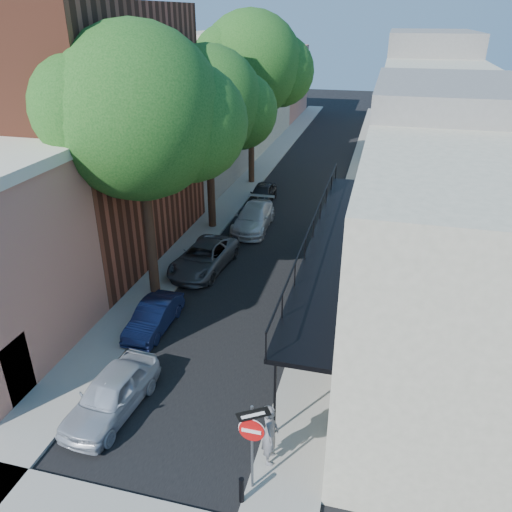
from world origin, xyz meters
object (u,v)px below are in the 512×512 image
Objects in this scene: parked_car_c at (204,257)px; pedestrian at (270,434)px; parked_car_a at (111,394)px; sign_post at (252,434)px; bollard at (242,490)px; oak_near at (151,116)px; parked_car_e at (262,194)px; oak_mid at (216,105)px; oak_far at (258,66)px; parked_car_d at (254,217)px; parked_car_b at (154,317)px.

parked_car_c is 12.26m from pedestrian.
sign_post is at bearing -14.60° from parked_car_a.
bollard is 13.78m from oak_near.
parked_car_e is at bearing 83.77° from oak_near.
bollard is at bearing -108.56° from sign_post.
parked_car_c is at bearing -79.87° from oak_mid.
sign_post reaches higher than pedestrian.
oak_far reaches higher than oak_near.
oak_mid is 9.12m from oak_far.
pedestrian is (0.40, 1.49, 0.57)m from bollard.
oak_mid is 0.86× the size of oak_far.
oak_mid reaches higher than parked_car_d.
pedestrian is (6.00, -5.35, 0.51)m from parked_car_b.
parked_car_c reaches higher than parked_car_e.
bollard is 18.52m from parked_car_d.
oak_near reaches higher than oak_mid.
parked_car_c is (-0.53, 10.02, -0.02)m from parked_car_a.
oak_far reaches higher than parked_car_d.
parked_car_a is 20.27m from parked_car_e.
oak_near is at bearing -97.58° from parked_car_e.
sign_post is 1.60m from bollard.
parked_car_c is at bearing 115.41° from sign_post.
parked_car_d is 17.19m from pedestrian.
sign_post is at bearing -59.49° from parked_car_c.
sign_post is 0.63× the size of parked_car_d.
sign_post is 8.71m from parked_car_b.
parked_car_a is 0.84× the size of parked_car_c.
oak_mid is 2.78× the size of parked_car_e.
bollard is 13.42m from parked_car_c.
oak_near is at bearing 123.12° from bollard.
oak_mid is 5.28× the size of pedestrian.
parked_car_c is at bearing -93.95° from parked_car_e.
sign_post is 3.74× the size of bollard.
parked_car_a is 0.84× the size of parked_car_d.
sign_post is 0.81× the size of parked_car_e.
parked_car_a reaches higher than parked_car_b.
parked_car_d reaches higher than parked_car_a.
oak_far is (0.06, 9.04, 1.20)m from oak_mid.
parked_car_e is (-0.57, 4.52, -0.07)m from parked_car_d.
oak_far reaches higher than parked_car_c.
bollard is 23.05m from parked_car_e.
parked_car_c reaches higher than parked_car_b.
pedestrian is (5.84, -10.77, 0.43)m from parked_car_c.
parked_car_c is at bearing -102.29° from parked_car_d.
oak_far is at bearing 92.94° from parked_car_b.
sign_post reaches higher than parked_car_c.
oak_far reaches higher than parked_car_a.
parked_car_e is at bearing 3.85° from pedestrian.
parked_car_c is 10.26m from parked_car_e.
bollard is 0.17× the size of parked_car_c.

